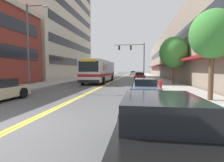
# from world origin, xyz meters

# --- Properties ---
(ground_plane) EXTENTS (240.00, 240.00, 0.00)m
(ground_plane) POSITION_xyz_m (0.00, 37.00, 0.00)
(ground_plane) COLOR #4C4C4F
(sidewalk_left) EXTENTS (3.81, 106.00, 0.16)m
(sidewalk_left) POSITION_xyz_m (-7.41, 37.00, 0.08)
(sidewalk_left) COLOR #9E9B96
(sidewalk_left) RESTS_ON ground_plane
(sidewalk_right) EXTENTS (3.81, 106.00, 0.16)m
(sidewalk_right) POSITION_xyz_m (7.41, 37.00, 0.08)
(sidewalk_right) COLOR #9E9B96
(sidewalk_right) RESTS_ON ground_plane
(centre_line) EXTENTS (0.34, 106.00, 0.01)m
(centre_line) POSITION_xyz_m (0.00, 37.00, 0.00)
(centre_line) COLOR yellow
(centre_line) RESTS_ON ground_plane
(office_tower_left) EXTENTS (12.08, 25.58, 27.77)m
(office_tower_left) POSITION_xyz_m (-15.55, 31.62, 13.89)
(office_tower_left) COLOR beige
(office_tower_left) RESTS_ON ground_plane
(storefront_row_right) EXTENTS (9.10, 68.00, 10.13)m
(storefront_row_right) POSITION_xyz_m (13.54, 37.00, 5.06)
(storefront_row_right) COLOR gray
(storefront_row_right) RESTS_ON ground_plane
(city_bus) EXTENTS (2.94, 12.37, 3.12)m
(city_bus) POSITION_xyz_m (-1.60, 20.04, 1.77)
(city_bus) COLOR silver
(city_bus) RESTS_ON ground_plane
(car_charcoal_parked_left_mid) EXTENTS (1.99, 4.22, 1.26)m
(car_charcoal_parked_left_mid) POSITION_xyz_m (-4.31, 31.60, 0.60)
(car_charcoal_parked_left_mid) COLOR #232328
(car_charcoal_parked_left_mid) RESTS_ON ground_plane
(car_black_parked_right_foreground) EXTENTS (2.01, 4.82, 1.32)m
(car_black_parked_right_foreground) POSITION_xyz_m (4.36, -1.93, 0.61)
(car_black_parked_right_foreground) COLOR black
(car_black_parked_right_foreground) RESTS_ON ground_plane
(car_red_parked_right_mid) EXTENTS (2.05, 4.75, 1.31)m
(car_red_parked_right_mid) POSITION_xyz_m (4.33, 28.06, 0.62)
(car_red_parked_right_mid) COLOR maroon
(car_red_parked_right_mid) RESTS_ON ground_plane
(car_slate_blue_parked_right_far) EXTENTS (1.98, 4.78, 1.21)m
(car_slate_blue_parked_right_far) POSITION_xyz_m (4.44, 7.25, 0.57)
(car_slate_blue_parked_right_far) COLOR #475675
(car_slate_blue_parked_right_far) RESTS_ON ground_plane
(car_dark_grey_parked_right_end) EXTENTS (1.98, 4.83, 1.29)m
(car_dark_grey_parked_right_end) POSITION_xyz_m (4.28, 41.49, 0.60)
(car_dark_grey_parked_right_end) COLOR #38383D
(car_dark_grey_parked_right_end) RESTS_ON ground_plane
(car_champagne_moving_lead) EXTENTS (2.14, 4.54, 1.33)m
(car_champagne_moving_lead) POSITION_xyz_m (2.34, 57.97, 0.62)
(car_champagne_moving_lead) COLOR beige
(car_champagne_moving_lead) RESTS_ON ground_plane
(traffic_signal_mast) EXTENTS (6.15, 0.38, 7.35)m
(traffic_signal_mast) POSITION_xyz_m (3.24, 31.35, 5.22)
(traffic_signal_mast) COLOR #47474C
(traffic_signal_mast) RESTS_ON ground_plane
(street_lamp_left_near) EXTENTS (2.01, 0.28, 7.31)m
(street_lamp_left_near) POSITION_xyz_m (-5.02, 8.35, 4.36)
(street_lamp_left_near) COLOR #47474C
(street_lamp_left_near) RESTS_ON ground_plane
(street_tree_right_near) EXTENTS (2.44, 2.44, 5.00)m
(street_tree_right_near) POSITION_xyz_m (7.95, 5.04, 3.78)
(street_tree_right_near) COLOR brown
(street_tree_right_near) RESTS_ON sidewalk_right
(street_tree_right_mid) EXTENTS (3.28, 3.28, 5.52)m
(street_tree_right_mid) POSITION_xyz_m (8.05, 15.96, 3.87)
(street_tree_right_mid) COLOR brown
(street_tree_right_mid) RESTS_ON sidewalk_right
(fire_hydrant) EXTENTS (0.35, 0.27, 0.77)m
(fire_hydrant) POSITION_xyz_m (5.95, 10.72, 0.54)
(fire_hydrant) COLOR red
(fire_hydrant) RESTS_ON sidewalk_right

